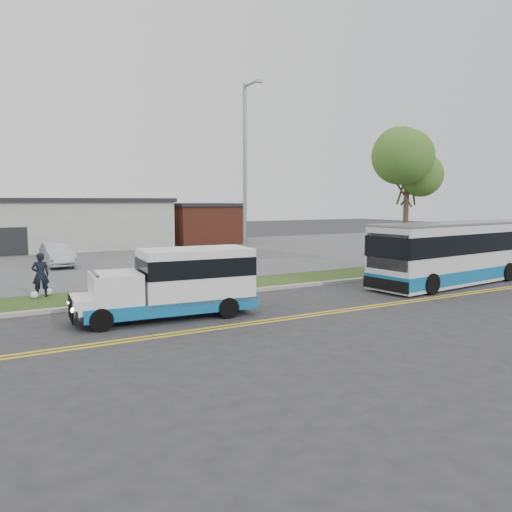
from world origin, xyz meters
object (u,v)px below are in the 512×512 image
transit_bus (458,252)px  pedestrian (40,275)px  shuttle_bus (179,281)px  streetlight_near (246,178)px  parked_car_a (57,255)px  tree_east (407,165)px

transit_bus → pedestrian: bearing=156.9°
pedestrian → shuttle_bus: bearing=127.8°
transit_bus → streetlight_near: bearing=149.1°
shuttle_bus → parked_car_a: 16.16m
tree_east → shuttle_bus: 17.60m
tree_east → shuttle_bus: size_ratio=1.28×
shuttle_bus → tree_east: bearing=21.3°
streetlight_near → shuttle_bus: streetlight_near is taller
shuttle_bus → streetlight_near: bearing=46.0°
tree_east → parked_car_a: bearing=148.2°
tree_east → shuttle_bus: (-16.19, -4.85, -4.90)m
shuttle_bus → pedestrian: (-3.93, 5.85, -0.26)m
pedestrian → parked_car_a: (2.09, 10.19, -0.23)m
parked_car_a → streetlight_near: bearing=-60.7°
tree_east → parked_car_a: tree_east is taller
parked_car_a → shuttle_bus: bearing=-85.7°
transit_bus → parked_car_a: 23.19m
pedestrian → transit_bus: bearing=166.9°
tree_east → streetlight_near: (-11.00, -0.27, -0.97)m
streetlight_near → transit_bus: (9.74, -4.53, -3.68)m
tree_east → pedestrian: (-20.12, 1.00, -5.16)m
tree_east → shuttle_bus: tree_east is taller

